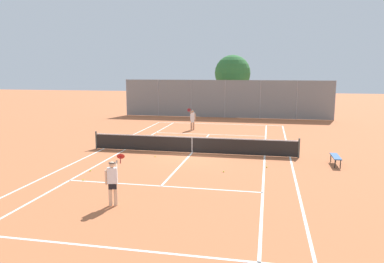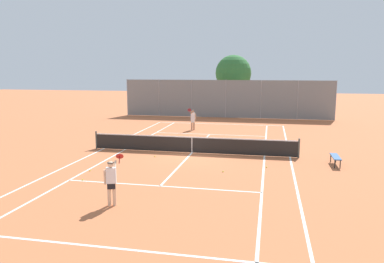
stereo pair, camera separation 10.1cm
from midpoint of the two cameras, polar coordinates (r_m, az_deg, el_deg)
ground_plane at (r=21.66m, az=0.13°, el=-3.27°), size 120.00×120.00×0.00m
court_line_markings at (r=21.66m, az=0.13°, el=-3.26°), size 11.10×23.90×0.01m
tennis_net at (r=21.55m, az=0.13°, el=-1.95°), size 12.00×0.10×1.07m
player_near_side at (r=13.51m, az=-11.97°, el=-7.24°), size 0.51×0.85×1.77m
player_far_left at (r=29.72m, az=0.22°, el=2.00°), size 0.57×0.81×1.77m
loose_tennis_ball_0 at (r=20.74m, az=-5.52°, el=-3.79°), size 0.07×0.07×0.07m
loose_tennis_ball_1 at (r=17.70m, az=4.92°, el=-6.10°), size 0.07×0.07×0.07m
loose_tennis_ball_2 at (r=18.45m, az=-15.13°, el=-5.75°), size 0.07×0.07×0.07m
loose_tennis_ball_3 at (r=17.01m, az=-16.17°, el=-7.08°), size 0.07×0.07×0.07m
loose_tennis_ball_4 at (r=23.93m, az=12.33°, el=-2.19°), size 0.07×0.07×0.07m
loose_tennis_ball_5 at (r=18.80m, az=11.41°, el=-5.32°), size 0.07×0.07×0.07m
courtside_bench at (r=20.17m, az=21.16°, el=-3.68°), size 0.36×1.50×0.47m
back_fence at (r=37.53m, az=5.24°, el=4.97°), size 20.84×0.08×3.77m
tree_behind_left at (r=40.90m, az=6.56°, el=8.68°), size 3.83×3.83×6.33m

